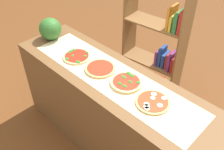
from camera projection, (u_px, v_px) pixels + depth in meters
name	position (u px, v px, depth m)	size (l,w,h in m)	color
ground_plane	(112.00, 142.00, 2.76)	(12.00, 12.00, 0.00)	brown
counter	(112.00, 113.00, 2.47)	(2.10, 0.60, 0.92)	brown
parchment_paper	(112.00, 77.00, 2.18)	(1.70, 0.41, 0.00)	beige
pizza_spinach_0	(77.00, 56.00, 2.40)	(0.26, 0.26, 0.02)	#E5C17F
pizza_plain_1	(100.00, 69.00, 2.26)	(0.27, 0.27, 0.02)	#DBB26B
pizza_spinach_2	(126.00, 82.00, 2.11)	(0.27, 0.27, 0.03)	#E5C17F
pizza_mozzarella_3	(153.00, 102.00, 1.94)	(0.27, 0.27, 0.02)	#DBB26B
watermelon	(50.00, 29.00, 2.61)	(0.23, 0.23, 0.23)	#2D6628
bookshelf	(160.00, 52.00, 2.93)	(0.73, 0.34, 1.51)	brown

